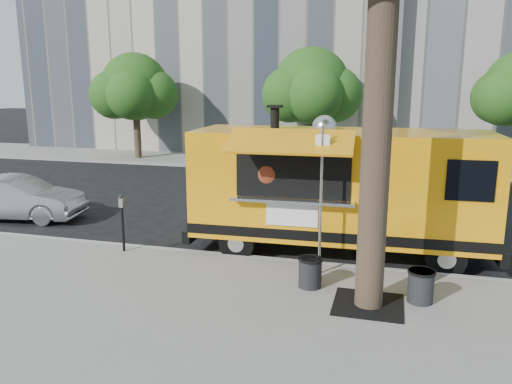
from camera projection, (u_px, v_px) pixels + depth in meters
ground at (264, 250)px, 12.05m from camera, size 120.00×120.00×0.00m
sidewalk at (204, 321)px, 8.27m from camera, size 60.00×6.00×0.15m
curb at (254, 260)px, 11.16m from camera, size 60.00×0.14×0.16m
far_sidewalk at (332, 163)px, 24.76m from camera, size 60.00×5.00×0.15m
tree_well at (368, 304)px, 8.71m from camera, size 1.20×1.20×0.02m
far_tree_a at (135, 87)px, 25.44m from camera, size 3.42×3.42×5.36m
far_tree_b at (311, 86)px, 23.47m from camera, size 3.60×3.60×5.50m
sign_post at (321, 192)px, 9.80m from camera, size 0.28×0.06×3.00m
parking_meter at (122, 216)px, 11.35m from camera, size 0.11×0.11×1.33m
food_truck at (338, 187)px, 11.43m from camera, size 7.02×3.40×3.43m
sedan at (16, 198)px, 14.64m from camera, size 4.04×1.93×1.28m
trash_bin_left at (310, 271)px, 9.42m from camera, size 0.48×0.48×0.57m
trash_bin_right at (421, 285)px, 8.76m from camera, size 0.49×0.49×0.58m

